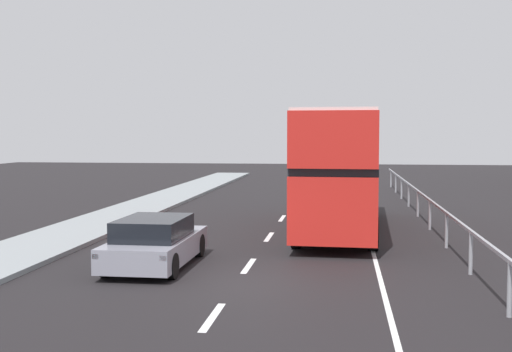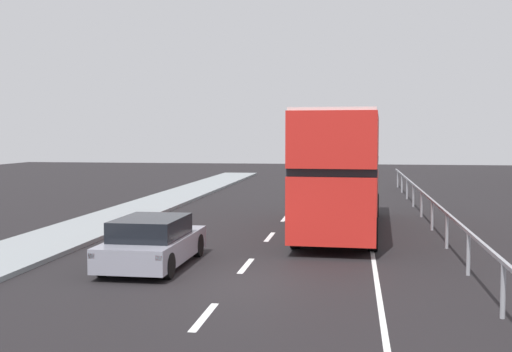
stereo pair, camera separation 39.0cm
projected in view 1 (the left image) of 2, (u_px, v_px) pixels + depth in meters
The scene contains 5 objects.
ground_plane at pixel (239, 282), 15.70m from camera, with size 73.54×120.00×0.10m, color black.
lane_paint_markings at pixel (335, 231), 23.51m from camera, with size 3.52×46.00×0.01m.
bridge_side_railing at pixel (430, 205), 23.81m from camera, with size 0.10×42.00×1.12m.
double_decker_bus_red at pixel (341, 168), 23.52m from camera, with size 2.97×11.03×4.26m.
hatchback_car_near at pixel (155, 243), 17.26m from camera, with size 1.91×4.35×1.32m.
Camera 1 is at (2.43, -15.31, 3.52)m, focal length 45.94 mm.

